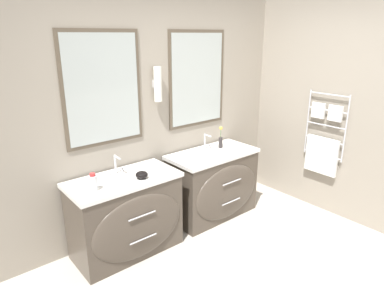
% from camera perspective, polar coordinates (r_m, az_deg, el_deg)
% --- Properties ---
extents(wall_back, '(4.91, 0.16, 2.60)m').
position_cam_1_polar(wall_back, '(3.77, -5.37, 5.67)').
color(wall_back, '#9E9384').
rests_on(wall_back, ground_plane).
extents(wall_right, '(0.13, 3.48, 2.60)m').
position_cam_1_polar(wall_right, '(4.39, 20.76, 6.01)').
color(wall_right, '#9E9384').
rests_on(wall_right, ground_plane).
extents(vanity_left, '(1.06, 0.60, 0.80)m').
position_cam_1_polar(vanity_left, '(3.49, -10.73, -11.66)').
color(vanity_left, '#4C4238').
rests_on(vanity_left, ground_plane).
extents(vanity_right, '(1.06, 0.60, 0.80)m').
position_cam_1_polar(vanity_right, '(4.10, 3.71, -6.66)').
color(vanity_right, '#4C4238').
rests_on(vanity_right, ground_plane).
extents(faucet_left, '(0.17, 0.12, 0.19)m').
position_cam_1_polar(faucet_left, '(3.41, -12.54, -3.44)').
color(faucet_left, silver).
rests_on(faucet_left, vanity_left).
extents(faucet_right, '(0.17, 0.12, 0.19)m').
position_cam_1_polar(faucet_right, '(4.04, 2.27, 0.33)').
color(faucet_right, silver).
rests_on(faucet_right, vanity_right).
extents(toiletry_bottle, '(0.07, 0.07, 0.16)m').
position_cam_1_polar(toiletry_bottle, '(3.11, -16.15, -6.24)').
color(toiletry_bottle, silver).
rests_on(toiletry_bottle, vanity_left).
extents(amenity_bowl, '(0.12, 0.12, 0.07)m').
position_cam_1_polar(amenity_bowl, '(3.29, -8.38, -5.10)').
color(amenity_bowl, black).
rests_on(amenity_bowl, vanity_left).
extents(flower_vase, '(0.05, 0.05, 0.27)m').
position_cam_1_polar(flower_vase, '(4.11, 4.79, 0.74)').
color(flower_vase, '#332D2D').
rests_on(flower_vase, vanity_right).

